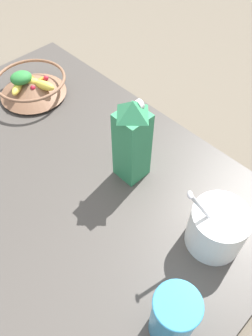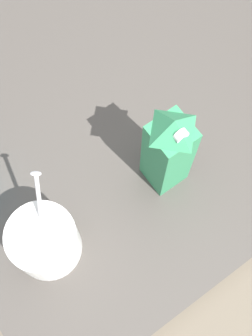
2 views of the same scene
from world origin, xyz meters
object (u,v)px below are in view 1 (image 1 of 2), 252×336
milk_carton (132,141)px  yogurt_tub (217,227)px  fruit_bowl (31,85)px  drinking_cup (173,316)px

milk_carton → yogurt_tub: size_ratio=1.20×
fruit_bowl → yogurt_tub: 0.75m
yogurt_tub → drinking_cup: bearing=104.4°
fruit_bowl → milk_carton: milk_carton is taller
milk_carton → drinking_cup: (-0.33, 0.22, -0.05)m
fruit_bowl → yogurt_tub: (-0.75, 0.00, 0.02)m
fruit_bowl → yogurt_tub: yogurt_tub is taller
yogurt_tub → milk_carton: bearing=-1.5°
fruit_bowl → milk_carton: bearing=-179.5°
yogurt_tub → drinking_cup: yogurt_tub is taller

